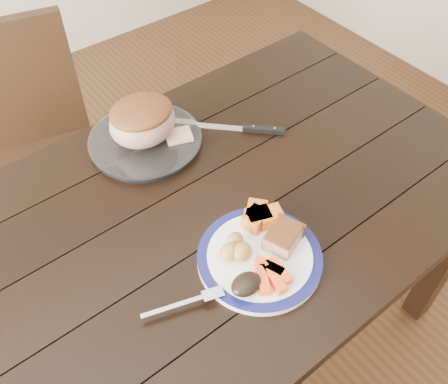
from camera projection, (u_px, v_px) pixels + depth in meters
ground at (203, 348)px, 1.77m from camera, size 4.00×4.00×0.00m
dining_table at (195, 238)px, 1.28m from camera, size 1.61×0.92×0.75m
chair_far at (33, 147)px, 1.70m from camera, size 0.51×0.52×0.93m
dinner_plate at (260, 258)px, 1.12m from camera, size 0.28×0.28×0.02m
plate_rim at (260, 256)px, 1.12m from camera, size 0.28×0.28×0.02m
serving_platter at (146, 141)px, 1.38m from camera, size 0.30×0.30×0.02m
pork_slice at (283, 238)px, 1.12m from camera, size 0.10×0.09×0.04m
roasted_potatoes at (236, 249)px, 1.10m from camera, size 0.07×0.08×0.04m
carrot_batons at (271, 274)px, 1.07m from camera, size 0.08×0.10×0.02m
pumpkin_wedges at (260, 217)px, 1.16m from camera, size 0.10×0.09×0.04m
dark_mushroom at (246, 284)px, 1.04m from camera, size 0.07×0.05×0.03m
fork at (189, 302)px, 1.03m from camera, size 0.17×0.07×0.00m
roast_joint at (143, 122)px, 1.33m from camera, size 0.18×0.16×0.12m
cut_slice at (179, 136)px, 1.37m from camera, size 0.08×0.08×0.02m
carving_knife at (250, 129)px, 1.42m from camera, size 0.24×0.24×0.01m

